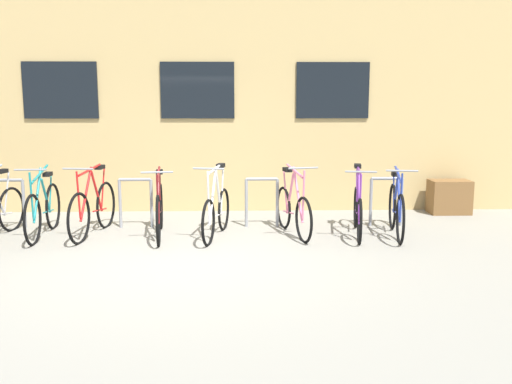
{
  "coord_description": "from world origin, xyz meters",
  "views": [
    {
      "loc": [
        0.73,
        -6.76,
        1.97
      ],
      "look_at": [
        0.98,
        1.6,
        0.61
      ],
      "focal_mm": 38.76,
      "sensor_mm": 36.0,
      "label": 1
    }
  ],
  "objects_px": {
    "bicycle_blue": "(396,210)",
    "bicycle_white": "(216,211)",
    "bicycle_pink": "(293,210)",
    "bicycle_purple": "(358,210)",
    "bicycle_red": "(93,208)",
    "planter_box": "(449,197)",
    "bicycle_maroon": "(159,210)",
    "bicycle_teal": "(43,210)"
  },
  "relations": [
    {
      "from": "bicycle_blue",
      "to": "bicycle_white",
      "type": "height_order",
      "value": "bicycle_white"
    },
    {
      "from": "bicycle_white",
      "to": "bicycle_blue",
      "type": "bearing_deg",
      "value": 0.26
    },
    {
      "from": "bicycle_red",
      "to": "bicycle_white",
      "type": "height_order",
      "value": "bicycle_white"
    },
    {
      "from": "bicycle_maroon",
      "to": "bicycle_pink",
      "type": "bearing_deg",
      "value": 0.82
    },
    {
      "from": "bicycle_pink",
      "to": "bicycle_red",
      "type": "bearing_deg",
      "value": 178.67
    },
    {
      "from": "bicycle_blue",
      "to": "bicycle_maroon",
      "type": "height_order",
      "value": "bicycle_blue"
    },
    {
      "from": "bicycle_maroon",
      "to": "bicycle_red",
      "type": "bearing_deg",
      "value": 174.42
    },
    {
      "from": "bicycle_teal",
      "to": "bicycle_pink",
      "type": "distance_m",
      "value": 3.72
    },
    {
      "from": "bicycle_blue",
      "to": "bicycle_red",
      "type": "xyz_separation_m",
      "value": [
        -4.53,
        0.18,
        0.01
      ]
    },
    {
      "from": "bicycle_teal",
      "to": "bicycle_white",
      "type": "bearing_deg",
      "value": -3.04
    },
    {
      "from": "bicycle_teal",
      "to": "bicycle_pink",
      "type": "height_order",
      "value": "bicycle_pink"
    },
    {
      "from": "bicycle_purple",
      "to": "bicycle_maroon",
      "type": "distance_m",
      "value": 2.97
    },
    {
      "from": "bicycle_white",
      "to": "planter_box",
      "type": "relative_size",
      "value": 2.31
    },
    {
      "from": "bicycle_teal",
      "to": "bicycle_pink",
      "type": "bearing_deg",
      "value": -0.28
    },
    {
      "from": "bicycle_pink",
      "to": "bicycle_purple",
      "type": "relative_size",
      "value": 0.93
    },
    {
      "from": "bicycle_teal",
      "to": "bicycle_purple",
      "type": "distance_m",
      "value": 4.69
    },
    {
      "from": "bicycle_blue",
      "to": "bicycle_pink",
      "type": "height_order",
      "value": "bicycle_pink"
    },
    {
      "from": "bicycle_blue",
      "to": "bicycle_white",
      "type": "relative_size",
      "value": 1.04
    },
    {
      "from": "bicycle_white",
      "to": "bicycle_maroon",
      "type": "bearing_deg",
      "value": 173.95
    },
    {
      "from": "bicycle_pink",
      "to": "bicycle_purple",
      "type": "xyz_separation_m",
      "value": [
        0.97,
        -0.04,
        0.0
      ]
    },
    {
      "from": "bicycle_purple",
      "to": "bicycle_maroon",
      "type": "height_order",
      "value": "bicycle_maroon"
    },
    {
      "from": "bicycle_blue",
      "to": "bicycle_teal",
      "type": "relative_size",
      "value": 0.96
    },
    {
      "from": "bicycle_purple",
      "to": "planter_box",
      "type": "relative_size",
      "value": 2.46
    },
    {
      "from": "planter_box",
      "to": "bicycle_red",
      "type": "bearing_deg",
      "value": -166.57
    },
    {
      "from": "bicycle_teal",
      "to": "planter_box",
      "type": "relative_size",
      "value": 2.51
    },
    {
      "from": "bicycle_blue",
      "to": "bicycle_white",
      "type": "distance_m",
      "value": 2.68
    },
    {
      "from": "bicycle_red",
      "to": "bicycle_white",
      "type": "distance_m",
      "value": 1.86
    },
    {
      "from": "bicycle_pink",
      "to": "planter_box",
      "type": "height_order",
      "value": "bicycle_pink"
    },
    {
      "from": "bicycle_purple",
      "to": "bicycle_teal",
      "type": "bearing_deg",
      "value": 179.35
    },
    {
      "from": "bicycle_purple",
      "to": "bicycle_white",
      "type": "relative_size",
      "value": 1.07
    },
    {
      "from": "bicycle_blue",
      "to": "bicycle_pink",
      "type": "bearing_deg",
      "value": 176.02
    },
    {
      "from": "planter_box",
      "to": "bicycle_blue",
      "type": "bearing_deg",
      "value": -131.5
    },
    {
      "from": "bicycle_purple",
      "to": "bicycle_blue",
      "type": "bearing_deg",
      "value": -7.18
    },
    {
      "from": "bicycle_teal",
      "to": "planter_box",
      "type": "height_order",
      "value": "bicycle_teal"
    },
    {
      "from": "bicycle_maroon",
      "to": "planter_box",
      "type": "xyz_separation_m",
      "value": [
        4.94,
        1.52,
        -0.09
      ]
    },
    {
      "from": "bicycle_red",
      "to": "bicycle_maroon",
      "type": "distance_m",
      "value": 1.01
    },
    {
      "from": "bicycle_maroon",
      "to": "bicycle_purple",
      "type": "bearing_deg",
      "value": -0.14
    },
    {
      "from": "bicycle_pink",
      "to": "bicycle_white",
      "type": "distance_m",
      "value": 1.15
    },
    {
      "from": "bicycle_blue",
      "to": "bicycle_purple",
      "type": "distance_m",
      "value": 0.57
    },
    {
      "from": "bicycle_purple",
      "to": "bicycle_red",
      "type": "bearing_deg",
      "value": 178.48
    },
    {
      "from": "bicycle_red",
      "to": "planter_box",
      "type": "bearing_deg",
      "value": 13.43
    },
    {
      "from": "bicycle_blue",
      "to": "bicycle_maroon",
      "type": "bearing_deg",
      "value": 178.73
    }
  ]
}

